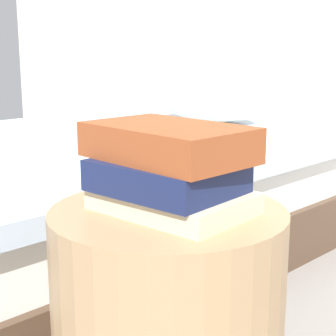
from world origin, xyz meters
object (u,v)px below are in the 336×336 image
book_cream (174,201)px  book_rust (168,142)px  bed (80,195)px  book_navy (167,176)px

book_cream → book_rust: 0.10m
bed → book_navy: size_ratio=8.80×
bed → book_rust: bearing=-28.0°
book_cream → book_navy: book_navy is taller
bed → book_navy: bearing=-28.3°
bed → book_rust: size_ratio=7.33×
book_rust → book_navy: bearing=-53.6°
book_navy → book_rust: bearing=121.3°
bed → book_navy: book_navy is taller
bed → book_cream: 1.31m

